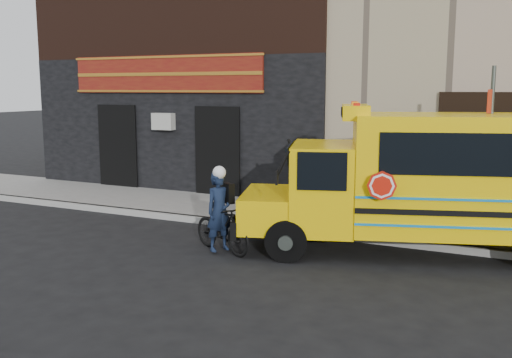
{
  "coord_description": "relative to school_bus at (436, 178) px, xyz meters",
  "views": [
    {
      "loc": [
        4.81,
        -9.04,
        3.24
      ],
      "look_at": [
        -0.32,
        1.85,
        1.32
      ],
      "focal_mm": 40.0,
      "sensor_mm": 36.0,
      "label": 1
    }
  ],
  "objects": [
    {
      "name": "building",
      "position": [
        -3.36,
        8.1,
        4.62
      ],
      "size": [
        20.0,
        10.7,
        12.0
      ],
      "color": "gray",
      "rests_on": "sidewalk"
    },
    {
      "name": "ground",
      "position": [
        -3.31,
        -2.35,
        -1.51
      ],
      "size": [
        120.0,
        120.0,
        0.0
      ],
      "primitive_type": "plane",
      "color": "black",
      "rests_on": "ground"
    },
    {
      "name": "cyclist",
      "position": [
        -3.83,
        -1.77,
        -0.72
      ],
      "size": [
        0.62,
        0.69,
        1.58
      ],
      "primitive_type": "imported",
      "rotation": [
        0.0,
        0.0,
        1.05
      ],
      "color": "#101A31",
      "rests_on": "ground"
    },
    {
      "name": "curb",
      "position": [
        -3.31,
        0.25,
        -1.43
      ],
      "size": [
        40.0,
        0.2,
        0.15
      ],
      "primitive_type": "cube",
      "color": "#979792",
      "rests_on": "ground"
    },
    {
      "name": "school_bus",
      "position": [
        0.0,
        0.0,
        0.0
      ],
      "size": [
        7.22,
        4.08,
        2.92
      ],
      "color": "black",
      "rests_on": "ground"
    },
    {
      "name": "sign_pole",
      "position": [
        0.89,
        0.76,
        0.49
      ],
      "size": [
        0.12,
        0.31,
        3.67
      ],
      "color": "#3D4540",
      "rests_on": "ground"
    },
    {
      "name": "sidewalk",
      "position": [
        -3.31,
        1.75,
        -1.43
      ],
      "size": [
        40.0,
        3.0,
        0.15
      ],
      "primitive_type": "cube",
      "color": "slate",
      "rests_on": "ground"
    },
    {
      "name": "bicycle",
      "position": [
        -3.81,
        -1.71,
        -1.02
      ],
      "size": [
        1.69,
        1.08,
        0.99
      ],
      "primitive_type": "imported",
      "rotation": [
        0.0,
        0.0,
        1.16
      ],
      "color": "black",
      "rests_on": "ground"
    }
  ]
}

